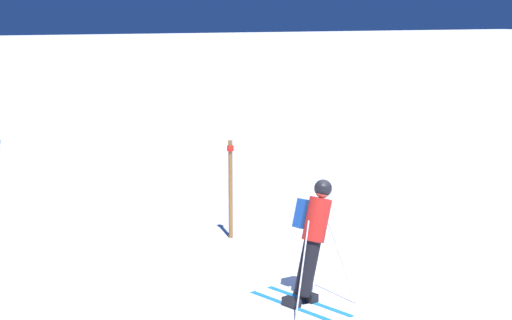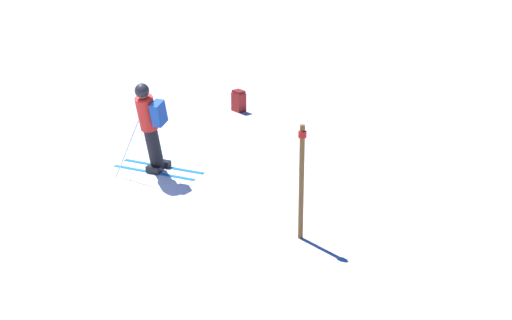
# 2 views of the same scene
# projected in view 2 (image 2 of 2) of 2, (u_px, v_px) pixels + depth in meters

# --- Properties ---
(ground_plane) EXTENTS (300.00, 300.00, 0.00)m
(ground_plane) POSITION_uv_depth(u_px,v_px,m) (115.00, 188.00, 15.57)
(ground_plane) COLOR white
(skier) EXTENTS (1.26, 1.82, 1.87)m
(skier) POSITION_uv_depth(u_px,v_px,m) (150.00, 123.00, 15.81)
(skier) COLOR #1E7AC6
(skier) RESTS_ON ground
(spare_backpack) EXTENTS (0.28, 0.34, 0.50)m
(spare_backpack) POSITION_uv_depth(u_px,v_px,m) (239.00, 101.00, 19.90)
(spare_backpack) COLOR #AD231E
(spare_backpack) RESTS_ON ground
(trail_marker) EXTENTS (0.13, 0.13, 1.90)m
(trail_marker) POSITION_uv_depth(u_px,v_px,m) (302.00, 177.00, 13.25)
(trail_marker) COLOR brown
(trail_marker) RESTS_ON ground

